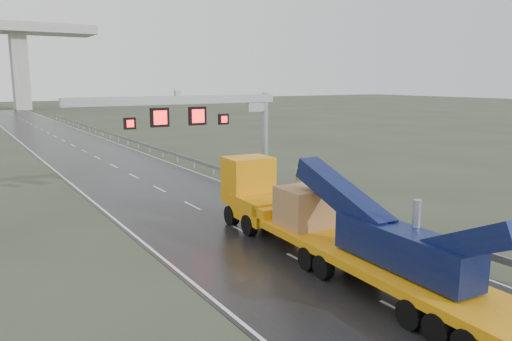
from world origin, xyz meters
TOP-DOWN VIEW (x-y plane):
  - ground at (0.00, 0.00)m, footprint 400.00×400.00m
  - road at (0.00, 40.00)m, footprint 11.00×200.00m
  - guardrail at (6.10, 30.00)m, footprint 0.20×140.00m
  - sign_gantry at (2.10, 17.99)m, footprint 14.90×1.20m
  - heavy_haul_truck at (0.94, 4.04)m, footprint 3.77×19.61m
  - exit_sign_pair at (7.10, 13.38)m, footprint 1.40×0.15m
  - striped_barrier at (6.00, 19.72)m, footprint 0.73×0.40m

SIDE VIEW (x-z plane):
  - ground at x=0.00m, z-range 0.00..0.00m
  - road at x=0.00m, z-range 0.00..0.02m
  - striped_barrier at x=6.00m, z-range 0.00..1.23m
  - guardrail at x=6.10m, z-range 0.00..1.40m
  - exit_sign_pair at x=7.10m, z-range 0.48..2.89m
  - heavy_haul_truck at x=0.94m, z-range -0.52..4.06m
  - sign_gantry at x=2.10m, z-range 1.90..9.33m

